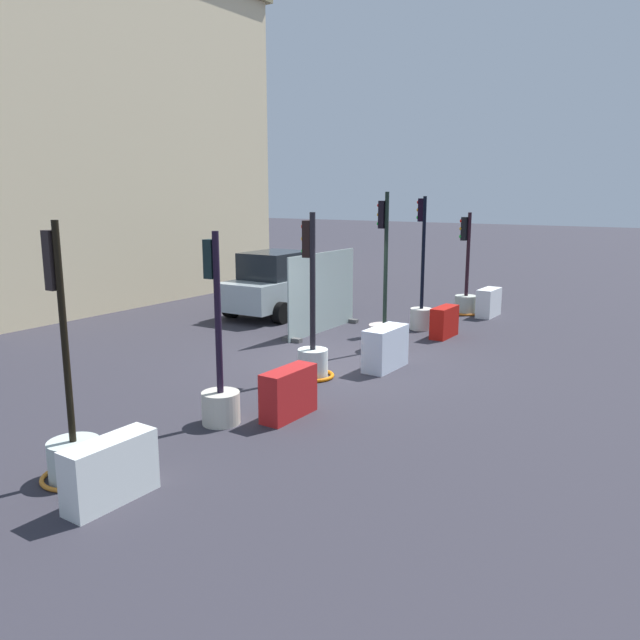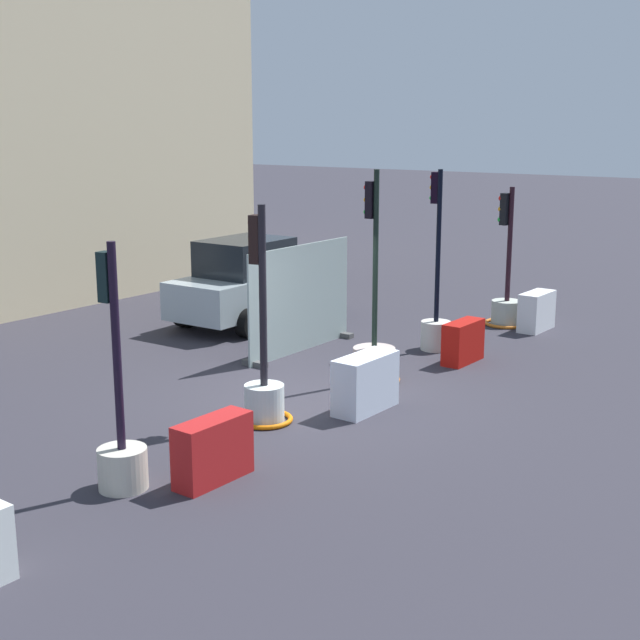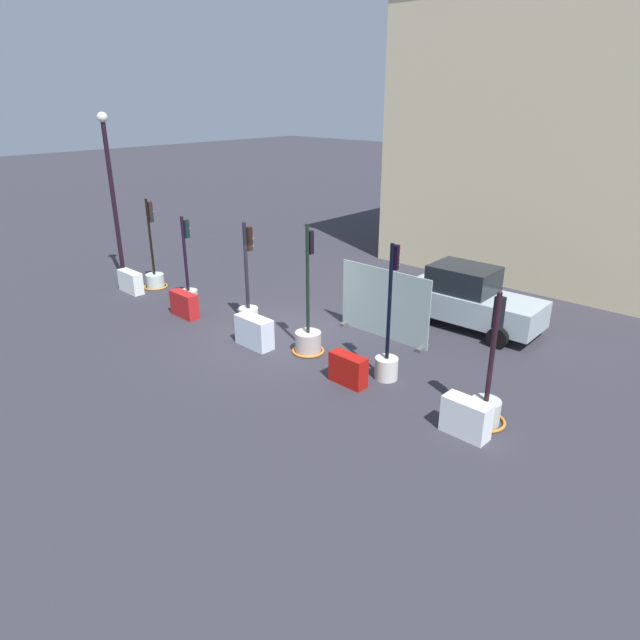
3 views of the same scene
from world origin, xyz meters
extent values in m
plane|color=#302E37|center=(0.00, 0.00, 0.00)|extent=(120.00, 120.00, 0.00)
cylinder|color=silver|center=(-6.54, -0.02, 0.25)|extent=(0.64, 0.64, 0.49)
cylinder|color=black|center=(-6.54, -0.02, 1.86)|extent=(0.09, 0.09, 2.72)
cube|color=black|center=(-6.54, 0.10, 2.74)|extent=(0.15, 0.14, 0.71)
sphere|color=red|center=(-6.54, 0.18, 2.98)|extent=(0.10, 0.10, 0.10)
sphere|color=orange|center=(-6.54, 0.18, 2.74)|extent=(0.10, 0.10, 0.10)
sphere|color=green|center=(-6.54, 0.18, 2.50)|extent=(0.10, 0.10, 0.10)
torus|color=orange|center=(-6.54, -0.02, 0.03)|extent=(0.85, 0.85, 0.06)
cylinder|color=beige|center=(-4.10, -0.27, 0.25)|extent=(0.59, 0.59, 0.50)
cylinder|color=black|center=(-4.10, -0.27, 1.74)|extent=(0.10, 0.10, 2.47)
cube|color=black|center=(-4.09, -0.14, 2.55)|extent=(0.16, 0.17, 0.58)
sphere|color=red|center=(-4.08, -0.05, 2.75)|extent=(0.10, 0.10, 0.10)
sphere|color=orange|center=(-4.08, -0.05, 2.55)|extent=(0.10, 0.10, 0.10)
sphere|color=green|center=(-4.08, -0.05, 2.36)|extent=(0.10, 0.10, 0.10)
cylinder|color=silver|center=(-1.26, -0.10, 0.28)|extent=(0.58, 0.58, 0.56)
cylinder|color=black|center=(-1.26, -0.10, 1.86)|extent=(0.11, 0.11, 2.61)
cube|color=black|center=(-1.23, 0.03, 2.67)|extent=(0.20, 0.19, 0.69)
sphere|color=red|center=(-1.21, 0.13, 2.90)|extent=(0.11, 0.11, 0.11)
sphere|color=orange|center=(-1.21, 0.13, 2.67)|extent=(0.11, 0.11, 0.11)
sphere|color=green|center=(-1.21, 0.13, 2.44)|extent=(0.11, 0.11, 0.11)
torus|color=orange|center=(-1.26, -0.10, 0.04)|extent=(0.83, 0.83, 0.07)
cylinder|color=#B8A69F|center=(1.42, -0.28, 0.29)|extent=(0.71, 0.71, 0.58)
cylinder|color=black|center=(1.42, -0.28, 2.06)|extent=(0.09, 0.09, 2.96)
cube|color=black|center=(1.42, -0.16, 3.05)|extent=(0.14, 0.14, 0.60)
sphere|color=red|center=(1.42, -0.08, 3.25)|extent=(0.09, 0.09, 0.09)
sphere|color=orange|center=(1.42, -0.08, 3.05)|extent=(0.09, 0.09, 0.09)
sphere|color=green|center=(1.42, -0.08, 2.85)|extent=(0.09, 0.09, 0.09)
torus|color=orange|center=(1.42, -0.28, 0.04)|extent=(0.89, 0.89, 0.07)
cylinder|color=silver|center=(3.91, -0.08, 0.28)|extent=(0.57, 0.57, 0.55)
cylinder|color=black|center=(3.91, -0.08, 2.00)|extent=(0.09, 0.09, 2.88)
cube|color=black|center=(3.93, 0.03, 3.09)|extent=(0.17, 0.17, 0.58)
sphere|color=red|center=(3.95, 0.11, 3.28)|extent=(0.09, 0.09, 0.09)
sphere|color=orange|center=(3.95, 0.11, 3.09)|extent=(0.09, 0.09, 0.09)
sphere|color=green|center=(3.95, 0.11, 2.90)|extent=(0.09, 0.09, 0.09)
cylinder|color=#B1B9AE|center=(6.67, -0.29, 0.27)|extent=(0.65, 0.65, 0.53)
cylinder|color=black|center=(6.67, -0.29, 1.75)|extent=(0.11, 0.11, 2.43)
cube|color=black|center=(6.64, -0.17, 2.49)|extent=(0.21, 0.19, 0.67)
sphere|color=red|center=(6.62, -0.07, 2.72)|extent=(0.12, 0.12, 0.12)
sphere|color=orange|center=(6.62, -0.07, 2.49)|extent=(0.12, 0.12, 0.12)
sphere|color=green|center=(6.62, -0.07, 2.27)|extent=(0.12, 0.12, 0.12)
torus|color=orange|center=(6.67, -0.29, 0.04)|extent=(0.93, 0.93, 0.07)
cube|color=white|center=(-6.70, -0.90, 0.38)|extent=(1.13, 0.40, 0.76)
cube|color=red|center=(-3.30, -0.99, 0.40)|extent=(1.07, 0.40, 0.80)
cube|color=silver|center=(0.05, -1.00, 0.43)|extent=(1.16, 0.50, 0.86)
cube|color=#AF130D|center=(3.39, -0.93, 0.38)|extent=(0.98, 0.39, 0.76)
cube|color=white|center=(6.59, -1.00, 0.40)|extent=(1.00, 0.45, 0.81)
cube|color=#A6B6BC|center=(3.77, 4.34, 0.69)|extent=(4.23, 1.73, 0.79)
cube|color=black|center=(3.45, 4.33, 1.47)|extent=(1.90, 1.47, 0.76)
cylinder|color=black|center=(5.04, 5.24, 0.30)|extent=(0.61, 0.30, 0.60)
cylinder|color=black|center=(5.09, 3.51, 0.30)|extent=(0.61, 0.30, 0.60)
cylinder|color=black|center=(2.45, 5.17, 0.30)|extent=(0.61, 0.30, 0.60)
cylinder|color=black|center=(2.50, 3.44, 0.30)|extent=(0.61, 0.30, 0.60)
cube|color=beige|center=(2.94, 13.19, 5.18)|extent=(11.67, 9.15, 10.36)
cylinder|color=black|center=(-8.12, -0.38, 2.84)|extent=(0.16, 0.16, 5.69)
sphere|color=silver|center=(-8.12, -0.38, 5.84)|extent=(0.36, 0.36, 0.36)
cube|color=#91A6A2|center=(2.30, 1.95, 1.02)|extent=(3.03, 0.04, 2.04)
cube|color=#4C4C4C|center=(0.93, 1.95, 0.05)|extent=(0.16, 0.50, 0.10)
cube|color=#4C4C4C|center=(3.66, 1.95, 0.05)|extent=(0.16, 0.50, 0.10)
camera|label=1|loc=(-11.03, -6.57, 3.53)|focal=35.16mm
camera|label=2|loc=(-10.63, -7.96, 4.28)|focal=49.25mm
camera|label=3|loc=(11.11, -10.36, 6.58)|focal=31.59mm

